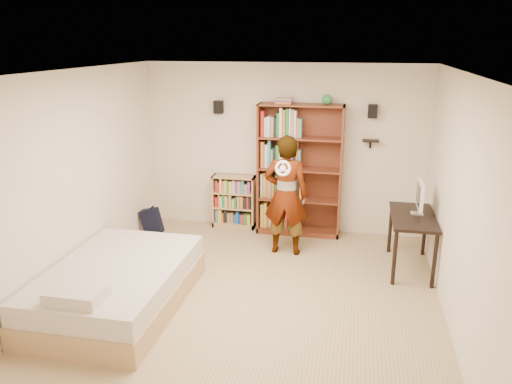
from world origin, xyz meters
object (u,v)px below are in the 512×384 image
Objects in this scene: tall_bookshelf at (300,171)px; low_bookshelf at (234,202)px; computer_desk at (411,242)px; person at (286,195)px; daybed at (117,281)px.

tall_bookshelf reaches higher than low_bookshelf.
person is (-1.76, 0.21, 0.49)m from computer_desk.
low_bookshelf is at bearing 158.41° from computer_desk.
daybed is (-1.79, -2.77, -0.72)m from tall_bookshelf.
tall_bookshelf is 1.25m from low_bookshelf.
person reaches higher than low_bookshelf.
person reaches higher than daybed.
person is (1.00, -0.88, 0.44)m from low_bookshelf.
tall_bookshelf reaches higher than person.
computer_desk is at bearing 26.77° from daybed.
tall_bookshelf is 0.94× the size of daybed.
tall_bookshelf is 3.38m from daybed.
computer_desk is 3.87m from daybed.
tall_bookshelf reaches higher than daybed.
person is at bearing -96.66° from tall_bookshelf.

